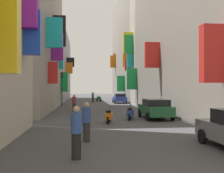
% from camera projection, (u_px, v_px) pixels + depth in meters
% --- Properties ---
extents(ground_plane, '(140.00, 140.00, 0.00)m').
position_uv_depth(ground_plane, '(98.00, 106.00, 33.40)').
color(ground_plane, '#424244').
extents(building_left_mid_b, '(7.34, 10.16, 19.08)m').
position_uv_depth(building_left_mid_b, '(15.00, 8.00, 23.59)').
color(building_left_mid_b, gray).
rests_on(building_left_mid_b, ground).
extents(building_left_mid_c, '(6.99, 9.29, 18.08)m').
position_uv_depth(building_left_mid_c, '(35.00, 35.00, 33.26)').
color(building_left_mid_c, '#9E9384').
rests_on(building_left_mid_c, ground).
extents(building_left_far, '(7.40, 24.68, 12.72)m').
position_uv_depth(building_left_far, '(51.00, 67.00, 50.12)').
color(building_left_far, gray).
rests_on(building_left_far, ground).
extents(building_right_mid_a, '(7.36, 4.10, 19.42)m').
position_uv_depth(building_right_mid_a, '(153.00, 36.00, 37.67)').
color(building_right_mid_a, '#B2A899').
rests_on(building_right_mid_a, ground).
extents(building_right_mid_b, '(7.30, 24.57, 20.00)m').
position_uv_depth(building_right_mid_b, '(134.00, 49.00, 51.92)').
color(building_right_mid_b, gray).
rests_on(building_right_mid_b, ground).
extents(parked_car_blue, '(1.91, 3.91, 1.44)m').
position_uv_depth(parked_car_blue, '(120.00, 98.00, 40.21)').
color(parked_car_blue, navy).
rests_on(parked_car_blue, ground).
extents(parked_car_green, '(1.98, 4.10, 1.48)m').
position_uv_depth(parked_car_green, '(155.00, 108.00, 20.02)').
color(parked_car_green, '#236638').
rests_on(parked_car_green, ground).
extents(scooter_blue, '(0.72, 1.87, 1.13)m').
position_uv_depth(scooter_blue, '(130.00, 113.00, 19.57)').
color(scooter_blue, '#2D4CAD').
rests_on(scooter_blue, ground).
extents(scooter_orange, '(0.64, 1.87, 1.13)m').
position_uv_depth(scooter_orange, '(109.00, 116.00, 17.66)').
color(scooter_orange, orange).
rests_on(scooter_orange, ground).
extents(scooter_green, '(0.81, 1.72, 1.13)m').
position_uv_depth(scooter_green, '(99.00, 99.00, 44.48)').
color(scooter_green, '#287F3D').
rests_on(scooter_green, ground).
extents(pedestrian_crossing, '(0.54, 0.54, 1.72)m').
position_uv_depth(pedestrian_crossing, '(87.00, 122.00, 11.49)').
color(pedestrian_crossing, '#2D2D2D').
rests_on(pedestrian_crossing, ground).
extents(pedestrian_near_left, '(0.44, 0.44, 1.68)m').
position_uv_depth(pedestrian_near_left, '(93.00, 97.00, 43.02)').
color(pedestrian_near_left, '#282828').
rests_on(pedestrian_near_left, ground).
extents(pedestrian_near_right, '(0.53, 0.53, 1.76)m').
position_uv_depth(pedestrian_near_right, '(76.00, 132.00, 8.67)').
color(pedestrian_near_right, black).
rests_on(pedestrian_near_right, ground).
extents(pedestrian_mid_street, '(0.39, 0.39, 1.69)m').
position_uv_depth(pedestrian_mid_street, '(74.00, 103.00, 25.59)').
color(pedestrian_mid_street, '#2F2F2F').
rests_on(pedestrian_mid_street, ground).
extents(traffic_light_near_corner, '(0.26, 0.34, 4.33)m').
position_uv_depth(traffic_light_near_corner, '(62.00, 83.00, 33.17)').
color(traffic_light_near_corner, '#2D2D2D').
rests_on(traffic_light_near_corner, ground).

